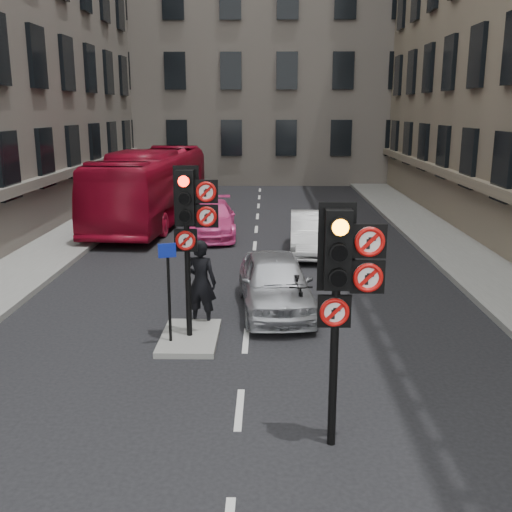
{
  "coord_description": "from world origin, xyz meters",
  "views": [
    {
      "loc": [
        0.44,
        -6.92,
        4.82
      ],
      "look_at": [
        0.27,
        2.01,
        2.6
      ],
      "focal_mm": 42.0,
      "sensor_mm": 36.0,
      "label": 1
    }
  ],
  "objects_px": {
    "signal_near": "(343,276)",
    "car_silver": "(275,282)",
    "car_white": "(312,233)",
    "bus_red": "(152,187)",
    "motorcyclist": "(201,283)",
    "motorcycle": "(298,302)",
    "signal_far": "(190,215)",
    "car_pink": "(211,219)",
    "info_sign": "(168,279)"
  },
  "relations": [
    {
      "from": "signal_near",
      "to": "motorcyclist",
      "type": "relative_size",
      "value": 1.81
    },
    {
      "from": "car_white",
      "to": "motorcycle",
      "type": "distance_m",
      "value": 7.04
    },
    {
      "from": "signal_near",
      "to": "car_silver",
      "type": "relative_size",
      "value": 0.86
    },
    {
      "from": "info_sign",
      "to": "bus_red",
      "type": "bearing_deg",
      "value": 83.33
    },
    {
      "from": "car_white",
      "to": "car_pink",
      "type": "distance_m",
      "value": 4.58
    },
    {
      "from": "car_pink",
      "to": "motorcycle",
      "type": "bearing_deg",
      "value": -77.98
    },
    {
      "from": "car_white",
      "to": "bus_red",
      "type": "height_order",
      "value": "bus_red"
    },
    {
      "from": "signal_far",
      "to": "car_pink",
      "type": "height_order",
      "value": "signal_far"
    },
    {
      "from": "bus_red",
      "to": "signal_near",
      "type": "bearing_deg",
      "value": -66.9
    },
    {
      "from": "motorcyclist",
      "to": "info_sign",
      "type": "relative_size",
      "value": 0.95
    },
    {
      "from": "motorcyclist",
      "to": "signal_far",
      "type": "bearing_deg",
      "value": 100.42
    },
    {
      "from": "car_white",
      "to": "motorcycle",
      "type": "bearing_deg",
      "value": -94.41
    },
    {
      "from": "bus_red",
      "to": "motorcyclist",
      "type": "relative_size",
      "value": 5.65
    },
    {
      "from": "signal_near",
      "to": "signal_far",
      "type": "height_order",
      "value": "signal_far"
    },
    {
      "from": "car_silver",
      "to": "motorcyclist",
      "type": "bearing_deg",
      "value": -154.76
    },
    {
      "from": "signal_far",
      "to": "motorcycle",
      "type": "xyz_separation_m",
      "value": [
        2.27,
        1.01,
        -2.16
      ]
    },
    {
      "from": "signal_near",
      "to": "car_white",
      "type": "distance_m",
      "value": 12.16
    },
    {
      "from": "signal_far",
      "to": "car_pink",
      "type": "xyz_separation_m",
      "value": [
        -0.61,
        10.72,
        -2.04
      ]
    },
    {
      "from": "car_white",
      "to": "info_sign",
      "type": "height_order",
      "value": "info_sign"
    },
    {
      "from": "motorcycle",
      "to": "bus_red",
      "type": "bearing_deg",
      "value": 110.04
    },
    {
      "from": "car_pink",
      "to": "motorcyclist",
      "type": "bearing_deg",
      "value": -90.53
    },
    {
      "from": "info_sign",
      "to": "signal_far",
      "type": "bearing_deg",
      "value": 19.24
    },
    {
      "from": "car_pink",
      "to": "info_sign",
      "type": "xyz_separation_m",
      "value": [
        0.17,
        -11.06,
        0.8
      ]
    },
    {
      "from": "signal_near",
      "to": "car_white",
      "type": "relative_size",
      "value": 0.86
    },
    {
      "from": "info_sign",
      "to": "car_silver",
      "type": "bearing_deg",
      "value": 28.24
    },
    {
      "from": "signal_near",
      "to": "motorcycle",
      "type": "relative_size",
      "value": 1.98
    },
    {
      "from": "car_pink",
      "to": "bus_red",
      "type": "distance_m",
      "value": 4.01
    },
    {
      "from": "car_silver",
      "to": "bus_red",
      "type": "distance_m",
      "value": 12.59
    },
    {
      "from": "signal_far",
      "to": "info_sign",
      "type": "relative_size",
      "value": 1.72
    },
    {
      "from": "signal_near",
      "to": "signal_far",
      "type": "xyz_separation_m",
      "value": [
        -2.6,
        4.0,
        0.12
      ]
    },
    {
      "from": "car_silver",
      "to": "motorcyclist",
      "type": "relative_size",
      "value": 2.1
    },
    {
      "from": "bus_red",
      "to": "info_sign",
      "type": "relative_size",
      "value": 5.36
    },
    {
      "from": "car_silver",
      "to": "car_pink",
      "type": "xyz_separation_m",
      "value": [
        -2.36,
        8.71,
        -0.04
      ]
    },
    {
      "from": "car_pink",
      "to": "info_sign",
      "type": "distance_m",
      "value": 11.09
    },
    {
      "from": "car_white",
      "to": "signal_far",
      "type": "bearing_deg",
      "value": -108.89
    },
    {
      "from": "car_pink",
      "to": "motorcycle",
      "type": "relative_size",
      "value": 2.52
    },
    {
      "from": "car_silver",
      "to": "info_sign",
      "type": "distance_m",
      "value": 3.3
    },
    {
      "from": "car_white",
      "to": "motorcyclist",
      "type": "relative_size",
      "value": 2.11
    },
    {
      "from": "bus_red",
      "to": "info_sign",
      "type": "bearing_deg",
      "value": -73.75
    },
    {
      "from": "car_silver",
      "to": "car_pink",
      "type": "height_order",
      "value": "car_silver"
    },
    {
      "from": "motorcycle",
      "to": "car_pink",
      "type": "bearing_deg",
      "value": 102.15
    },
    {
      "from": "car_pink",
      "to": "motorcycle",
      "type": "height_order",
      "value": "car_pink"
    },
    {
      "from": "bus_red",
      "to": "motorcyclist",
      "type": "height_order",
      "value": "bus_red"
    },
    {
      "from": "signal_far",
      "to": "motorcyclist",
      "type": "xyz_separation_m",
      "value": [
        0.07,
        1.01,
        -1.72
      ]
    },
    {
      "from": "signal_near",
      "to": "motorcycle",
      "type": "height_order",
      "value": "signal_near"
    },
    {
      "from": "signal_near",
      "to": "motorcyclist",
      "type": "height_order",
      "value": "signal_near"
    },
    {
      "from": "info_sign",
      "to": "motorcyclist",
      "type": "bearing_deg",
      "value": 50.75
    },
    {
      "from": "bus_red",
      "to": "motorcycle",
      "type": "distance_m",
      "value": 13.73
    },
    {
      "from": "car_pink",
      "to": "motorcyclist",
      "type": "relative_size",
      "value": 2.31
    },
    {
      "from": "car_silver",
      "to": "car_pink",
      "type": "bearing_deg",
      "value": 99.77
    }
  ]
}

